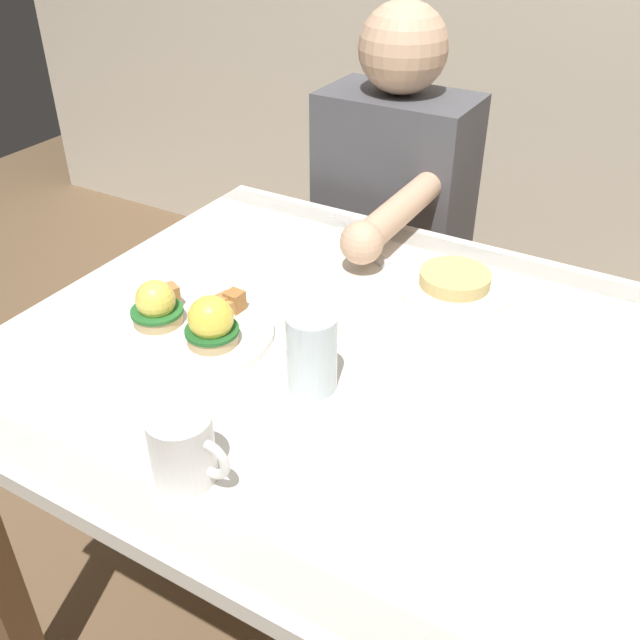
% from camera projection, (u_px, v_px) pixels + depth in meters
% --- Properties ---
extents(dining_table, '(1.20, 0.90, 0.74)m').
position_uv_depth(dining_table, '(388.00, 418.00, 1.14)').
color(dining_table, white).
rests_on(dining_table, ground_plane).
extents(eggs_benedict_plate, '(0.27, 0.27, 0.09)m').
position_uv_depth(eggs_benedict_plate, '(189.00, 323.00, 1.13)').
color(eggs_benedict_plate, white).
rests_on(eggs_benedict_plate, dining_table).
extents(coffee_mug, '(0.11, 0.08, 0.09)m').
position_uv_depth(coffee_mug, '(183.00, 446.00, 0.86)').
color(coffee_mug, white).
rests_on(coffee_mug, dining_table).
extents(fork, '(0.14, 0.09, 0.00)m').
position_uv_depth(fork, '(367.00, 251.00, 1.38)').
color(fork, silver).
rests_on(fork, dining_table).
extents(water_glass_near, '(0.07, 0.07, 0.12)m').
position_uv_depth(water_glass_near, '(312.00, 356.00, 1.01)').
color(water_glass_near, silver).
rests_on(water_glass_near, dining_table).
extents(side_plate, '(0.20, 0.20, 0.04)m').
position_uv_depth(side_plate, '(454.00, 283.00, 1.26)').
color(side_plate, white).
rests_on(side_plate, dining_table).
extents(diner_person, '(0.34, 0.54, 1.14)m').
position_uv_depth(diner_person, '(389.00, 225.00, 1.69)').
color(diner_person, '#33333D').
rests_on(diner_person, ground_plane).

